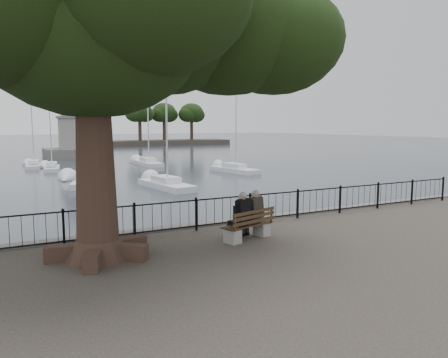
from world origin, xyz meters
TOP-DOWN VIEW (x-y plane):
  - harbor at (0.00, 3.00)m, footprint 260.00×260.00m
  - railing at (0.00, 2.50)m, footprint 22.06×0.06m
  - bench at (-0.08, 0.79)m, footprint 1.81×0.97m
  - person_left at (-0.38, 0.81)m, footprint 0.55×0.79m
  - person_right at (0.14, 0.96)m, footprint 0.55×0.79m
  - tree at (-3.49, 1.13)m, footprint 11.50×8.03m
  - lion_monument at (2.00, 49.93)m, footprint 6.11×6.11m
  - sailboat_b at (-0.77, 22.58)m, footprint 3.28×6.08m
  - sailboat_c at (3.73, 18.25)m, footprint 2.33×5.99m
  - sailboat_d at (12.88, 25.07)m, footprint 2.64×5.85m
  - sailboat_f at (-1.84, 34.74)m, footprint 1.94×4.78m
  - sailboat_g at (7.97, 35.41)m, footprint 1.67×5.92m
  - sailboat_h at (-3.17, 38.17)m, footprint 1.98×4.80m
  - far_shore at (25.54, 79.46)m, footprint 30.00×8.60m

SIDE VIEW (x-z plane):
  - sailboat_d at x=12.88m, z-range -5.38..3.95m
  - sailboat_f at x=-1.84m, z-range -5.32..3.92m
  - sailboat_g at x=7.97m, z-range -5.98..4.59m
  - sailboat_c at x=3.73m, z-range -6.21..4.84m
  - sailboat_h at x=-3.17m, z-range -5.77..4.42m
  - sailboat_b at x=-0.77m, z-range -7.04..5.75m
  - harbor at x=0.00m, z-range -1.10..0.10m
  - bench at x=-0.08m, z-range -0.14..0.78m
  - railing at x=0.00m, z-range 0.06..1.06m
  - person_left at x=-0.38m, z-range -0.06..1.39m
  - person_right at x=0.14m, z-range -0.06..1.39m
  - lion_monument at x=2.00m, z-range -3.23..5.75m
  - far_shore at x=25.54m, z-range -1.59..7.59m
  - tree at x=-3.49m, z-range 1.48..10.87m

